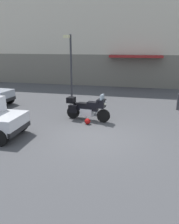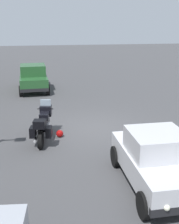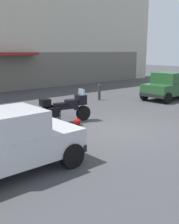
# 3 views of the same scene
# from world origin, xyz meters

# --- Properties ---
(ground_plane) EXTENTS (80.00, 80.00, 0.00)m
(ground_plane) POSITION_xyz_m (0.00, 0.00, 0.00)
(ground_plane) COLOR #424244
(building_facade_rear) EXTENTS (34.13, 3.40, 12.10)m
(building_facade_rear) POSITION_xyz_m (0.00, 13.17, 6.00)
(building_facade_rear) COLOR beige
(building_facade_rear) RESTS_ON ground
(motorcycle) EXTENTS (2.25, 0.92, 1.36)m
(motorcycle) POSITION_xyz_m (-0.80, 2.08, 0.62)
(motorcycle) COLOR black
(motorcycle) RESTS_ON ground
(helmet) EXTENTS (0.28, 0.28, 0.28)m
(helmet) POSITION_xyz_m (-0.63, 1.48, 0.14)
(helmet) COLOR #990C0C
(helmet) RESTS_ON ground
(streetlamp_curbside) EXTENTS (0.28, 0.94, 4.20)m
(streetlamp_curbside) POSITION_xyz_m (-2.55, 4.95, 2.60)
(streetlamp_curbside) COLOR #2D2D33
(streetlamp_curbside) RESTS_ON ground
(bollard_curbside) EXTENTS (0.16, 0.16, 0.97)m
(bollard_curbside) POSITION_xyz_m (3.84, 5.09, 0.52)
(bollard_curbside) COLOR #333338
(bollard_curbside) RESTS_ON ground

